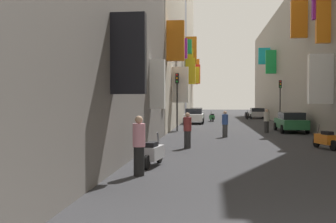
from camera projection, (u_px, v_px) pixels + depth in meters
ground_plane at (234, 127)px, 33.59m from camera, size 140.00×140.00×0.00m
building_left_mid_b at (144, 25)px, 34.71m from camera, size 7.25×18.43×18.22m
building_left_mid_c at (161, 61)px, 45.49m from camera, size 7.28×3.18×14.00m
building_left_far at (170, 41)px, 55.50m from camera, size 7.27×17.14×21.78m
building_right_mid_b at (302, 67)px, 43.14m from camera, size 7.37×38.62×12.06m
parked_car_silver at (257, 113)px, 50.23m from camera, size 1.99×3.98×1.36m
parked_car_green at (291, 122)px, 27.95m from camera, size 1.86×4.38×1.44m
parked_car_white at (194, 116)px, 38.76m from camera, size 1.99×4.23×1.51m
parked_car_grey at (196, 113)px, 48.73m from camera, size 1.85×4.11×1.40m
scooter_orange at (325, 139)px, 18.00m from camera, size 0.74×1.81×1.13m
scooter_green at (212, 117)px, 42.74m from camera, size 0.62×1.89×1.13m
scooter_silver at (153, 153)px, 13.27m from camera, size 0.62×1.93×1.13m
scooter_black at (247, 115)px, 48.01m from camera, size 0.47×1.89×1.13m
pedestrian_crossing at (187, 130)px, 18.31m from camera, size 0.54×0.54×1.70m
pedestrian_near_left at (267, 121)px, 27.26m from camera, size 0.40×0.40×1.69m
pedestrian_near_right at (225, 124)px, 23.94m from camera, size 0.40×0.40×1.64m
pedestrian_mid_street at (139, 146)px, 11.57m from camera, size 0.42×0.42×1.80m
traffic_light_near_corner at (280, 94)px, 37.22m from camera, size 0.26×0.34×4.26m
traffic_light_far_corner at (177, 92)px, 29.06m from camera, size 0.26×0.34×4.33m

